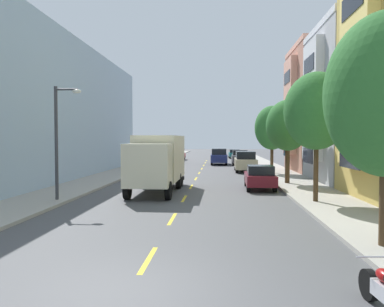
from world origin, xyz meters
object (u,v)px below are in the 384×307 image
parked_sedan_red (178,155)px  parked_hatchback_burgundy (260,177)px  parked_hatchback_white (157,163)px  moving_navy_sedan (219,156)px  street_tree_third (288,126)px  delivery_box_truck (158,160)px  street_tree_farthest (272,128)px  street_lamp (60,133)px  street_tree_second (317,111)px  parked_pickup_forest (170,157)px  parked_suv_champagne (245,161)px  parked_pickup_charcoal (240,158)px  parked_sedan_teal (234,154)px

parked_sedan_red → parked_hatchback_burgundy: bearing=-75.1°
parked_hatchback_white → moving_navy_sedan: size_ratio=0.83×
street_tree_third → delivery_box_truck: size_ratio=0.72×
parked_sedan_red → street_tree_farthest: bearing=-64.5°
delivery_box_truck → parked_hatchback_white: bearing=99.7°
street_tree_farthest → parked_hatchback_burgundy: (-2.08, -9.90, -3.32)m
street_lamp → street_tree_farthest: bearing=51.5°
street_tree_second → parked_pickup_forest: (-10.83, 29.94, -3.59)m
parked_sedan_red → parked_hatchback_white: size_ratio=1.13×
parked_suv_champagne → street_lamp: bearing=-119.1°
street_lamp → delivery_box_truck: (4.12, 4.29, -1.52)m
parked_pickup_charcoal → moving_navy_sedan: bearing=-178.1°
parked_suv_champagne → parked_hatchback_burgundy: (0.02, -12.76, -0.23)m
parked_hatchback_white → parked_sedan_teal: (8.61, 24.69, -0.01)m
delivery_box_truck → parked_hatchback_burgundy: 6.36m
parked_pickup_charcoal → street_lamp: bearing=-109.9°
parked_suv_champagne → parked_pickup_forest: bearing=126.0°
parked_sedan_teal → moving_navy_sedan: 15.61m
parked_sedan_teal → parked_pickup_charcoal: bearing=-89.6°
parked_hatchback_burgundy → parked_pickup_charcoal: size_ratio=0.76×
street_tree_second → parked_pickup_charcoal: street_tree_second is taller
parked_hatchback_burgundy → street_lamp: bearing=-151.3°
delivery_box_truck → parked_pickup_charcoal: delivery_box_truck is taller
parked_sedan_red → parked_pickup_charcoal: 12.84m
street_tree_second → street_tree_third: 7.55m
street_lamp → parked_suv_champagne: size_ratio=1.15×
moving_navy_sedan → parked_hatchback_burgundy: bearing=-83.7°
street_tree_third → parked_pickup_charcoal: street_tree_third is taller
delivery_box_truck → parked_sedan_red: delivery_box_truck is taller
street_tree_farthest → parked_pickup_charcoal: street_tree_farthest is taller
parked_sedan_red → moving_navy_sedan: size_ratio=0.94×
street_tree_third → parked_sedan_red: street_tree_third is taller
parked_pickup_charcoal → parked_hatchback_burgundy: bearing=-90.2°
street_lamp → parked_pickup_charcoal: (10.31, 28.43, -2.58)m
parked_sedan_teal → parked_pickup_charcoal: parked_pickup_charcoal is taller
street_lamp → parked_hatchback_white: street_lamp is taller
street_tree_third → parked_hatchback_burgundy: street_tree_third is taller
street_tree_second → parked_hatchback_white: 21.83m
delivery_box_truck → parked_hatchback_burgundy: delivery_box_truck is taller
parked_hatchback_white → parked_suv_champagne: bearing=-4.7°
parked_pickup_forest → street_tree_third: bearing=-64.2°
delivery_box_truck → parked_hatchback_white: 15.04m
street_lamp → parked_sedan_red: (1.65, 37.91, -2.66)m
parked_sedan_red → parked_hatchback_white: parked_hatchback_white is taller
delivery_box_truck → parked_pickup_forest: (-2.63, 26.07, -1.06)m
parked_suv_champagne → moving_navy_sedan: bearing=104.0°
delivery_box_truck → parked_pickup_charcoal: 24.95m
street_tree_second → parked_suv_champagne: 18.39m
street_tree_farthest → moving_navy_sedan: 13.99m
parked_pickup_forest → moving_navy_sedan: 6.54m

